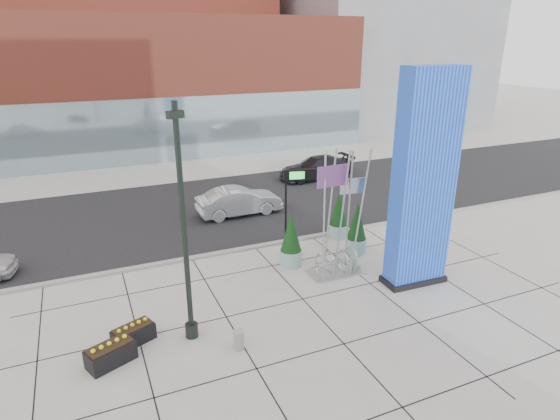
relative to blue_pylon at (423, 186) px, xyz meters
name	(u,v)px	position (x,y,z in m)	size (l,w,h in m)	color
ground	(268,292)	(-5.69, 1.53, -4.04)	(160.00, 160.00, 0.00)	#9E9991
street_asphalt	(202,210)	(-5.69, 11.53, -4.03)	(80.00, 12.00, 0.02)	black
curb_edge	(235,250)	(-5.69, 5.53, -3.98)	(80.00, 0.30, 0.12)	gray
tower_podium	(159,85)	(-4.69, 28.53, 1.46)	(34.00, 10.00, 11.00)	#A74230
tower_glass_front	(173,130)	(-4.69, 23.73, -1.54)	(34.00, 0.60, 5.00)	#8CA5B2
building_grey_parking	(374,41)	(20.31, 33.53, 4.96)	(20.00, 18.00, 18.00)	slate
blue_pylon	(423,186)	(0.00, 0.00, 0.00)	(2.55, 1.21, 8.37)	#0C31BB
lamp_post	(186,250)	(-9.07, -0.10, -0.92)	(0.52, 0.42, 7.63)	black
public_art_sculpture	(337,242)	(-2.47, 1.88, -2.66)	(2.38, 1.27, 5.29)	#B3B7B8
concrete_bollard	(239,340)	(-7.86, -1.35, -3.71)	(0.34, 0.34, 0.66)	gray
overhead_street_sign	(300,181)	(-3.02, 4.33, -0.64)	(1.85, 0.62, 3.97)	black
round_planter_east	(357,229)	(-0.61, 3.33, -2.91)	(0.96, 0.96, 2.39)	#80ADA4
round_planter_mid	(339,215)	(-0.49, 5.13, -2.91)	(0.96, 0.96, 2.40)	#80ADA4
round_planter_west	(291,240)	(-3.89, 3.33, -2.89)	(0.98, 0.98, 2.44)	#80ADA4
box_planter_north	(111,353)	(-11.61, -0.47, -3.69)	(1.56, 1.18, 0.77)	black
box_planter_south	(133,333)	(-10.85, 0.33, -3.72)	(1.44, 1.09, 0.71)	black
car_silver_mid	(239,202)	(-3.94, 10.03, -3.28)	(1.62, 4.65, 1.53)	#ADAFB5
car_dark_east	(316,168)	(3.28, 14.66, -3.28)	(2.13, 5.24, 1.52)	black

